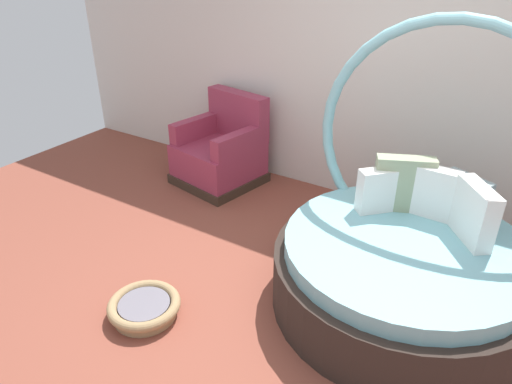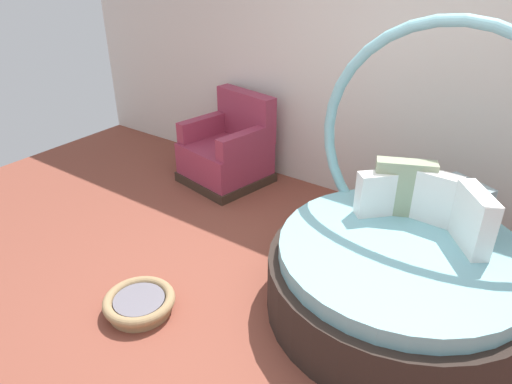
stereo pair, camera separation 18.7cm
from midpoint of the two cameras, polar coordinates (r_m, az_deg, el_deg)
The scene contains 5 objects.
ground_plane at distance 3.40m, azimuth 1.14°, elevation -15.59°, with size 8.00×8.00×0.02m, color brown.
back_wall at distance 4.48m, azimuth 15.70°, elevation 14.16°, with size 8.00×0.12×2.66m, color silver.
round_daybed at distance 3.48m, azimuth 16.39°, elevation -7.36°, with size 1.81×1.81×1.96m.
red_armchair at distance 5.08m, azimuth -5.22°, elevation 4.77°, with size 0.93×0.93×0.94m.
pet_basket at distance 3.50m, azimuth -14.92°, elevation -13.40°, with size 0.51×0.51×0.13m.
Camera 1 is at (1.18, -2.16, 2.35)m, focal length 32.96 mm.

